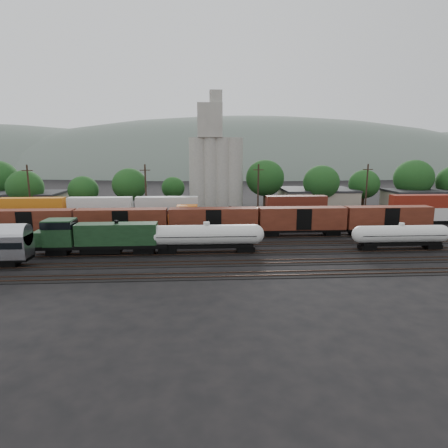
{
  "coord_description": "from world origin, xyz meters",
  "views": [
    {
      "loc": [
        -0.36,
        -57.95,
        14.75
      ],
      "look_at": [
        3.37,
        2.0,
        3.0
      ],
      "focal_mm": 30.0,
      "sensor_mm": 36.0,
      "label": 1
    }
  ],
  "objects": [
    {
      "name": "container_wall",
      "position": [
        -7.63,
        15.0,
        2.76
      ],
      "size": [
        160.0,
        2.6,
        5.8
      ],
      "color": "black",
      "rests_on": "ground"
    },
    {
      "name": "boxcar_string",
      "position": [
        -21.37,
        5.0,
        3.12
      ],
      "size": [
        122.8,
        2.9,
        4.2
      ],
      "color": "black",
      "rests_on": "ground"
    },
    {
      "name": "green_locomotive",
      "position": [
        -15.68,
        -5.0,
        2.83
      ],
      "size": [
        18.88,
        3.33,
        5.0
      ],
      "color": "black",
      "rests_on": "ground"
    },
    {
      "name": "utility_poles",
      "position": [
        0.0,
        22.0,
        6.21
      ],
      "size": [
        122.2,
        0.36,
        12.0
      ],
      "color": "black",
      "rests_on": "ground"
    },
    {
      "name": "grain_silo",
      "position": [
        3.28,
        36.0,
        11.26
      ],
      "size": [
        13.4,
        5.0,
        29.0
      ],
      "color": "#A19F94",
      "rests_on": "ground"
    },
    {
      "name": "tank_car_b",
      "position": [
        29.53,
        -5.0,
        2.36
      ],
      "size": [
        14.98,
        2.68,
        3.93
      ],
      "color": "silver",
      "rests_on": "ground"
    },
    {
      "name": "distant_hills",
      "position": [
        23.92,
        260.0,
        -20.56
      ],
      "size": [
        860.0,
        286.0,
        130.0
      ],
      "color": "#59665B",
      "rests_on": "ground"
    },
    {
      "name": "orange_locomotive",
      "position": [
        1.78,
        10.0,
        2.66
      ],
      "size": [
        18.75,
        3.13,
        4.69
      ],
      "color": "black",
      "rests_on": "ground"
    },
    {
      "name": "industrial_sheds",
      "position": [
        6.63,
        35.25,
        2.56
      ],
      "size": [
        119.38,
        17.26,
        5.1
      ],
      "color": "#9E937F",
      "rests_on": "ground"
    },
    {
      "name": "tank_car_a",
      "position": [
        0.41,
        -5.0,
        2.62
      ],
      "size": [
        16.8,
        3.01,
        4.4
      ],
      "color": "silver",
      "rests_on": "ground"
    },
    {
      "name": "tree_band",
      "position": [
        9.08,
        35.64,
        7.28
      ],
      "size": [
        169.11,
        21.48,
        13.97
      ],
      "color": "black",
      "rests_on": "ground"
    },
    {
      "name": "ground",
      "position": [
        0.0,
        0.0,
        0.0
      ],
      "size": [
        600.0,
        600.0,
        0.0
      ],
      "primitive_type": "plane",
      "color": "black"
    },
    {
      "name": "tracks",
      "position": [
        0.0,
        0.0,
        0.05
      ],
      "size": [
        180.0,
        33.2,
        0.2
      ],
      "color": "black",
      "rests_on": "ground"
    }
  ]
}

